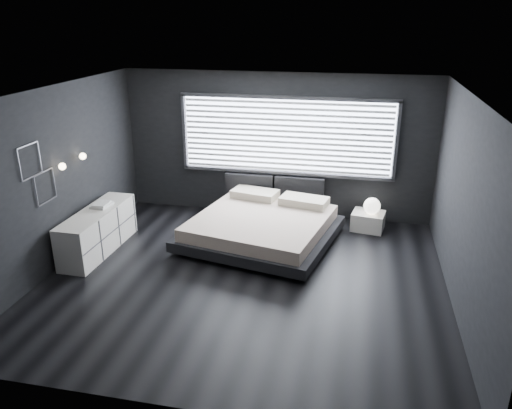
# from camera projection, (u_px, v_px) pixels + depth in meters

# --- Properties ---
(room) EXTENTS (6.04, 6.00, 2.80)m
(room) POSITION_uv_depth(u_px,v_px,m) (244.00, 193.00, 7.14)
(room) COLOR black
(room) RESTS_ON ground
(window) EXTENTS (4.14, 0.09, 1.52)m
(window) POSITION_uv_depth(u_px,v_px,m) (286.00, 136.00, 9.48)
(window) COLOR white
(window) RESTS_ON ground
(headboard) EXTENTS (1.96, 0.16, 0.52)m
(headboard) POSITION_uv_depth(u_px,v_px,m) (274.00, 188.00, 9.85)
(headboard) COLOR black
(headboard) RESTS_ON ground
(sconce_near) EXTENTS (0.18, 0.11, 0.11)m
(sconce_near) POSITION_uv_depth(u_px,v_px,m) (62.00, 166.00, 7.66)
(sconce_near) COLOR silver
(sconce_near) RESTS_ON ground
(sconce_far) EXTENTS (0.18, 0.11, 0.11)m
(sconce_far) POSITION_uv_depth(u_px,v_px,m) (83.00, 156.00, 8.21)
(sconce_far) COLOR silver
(sconce_far) RESTS_ON ground
(wall_art_upper) EXTENTS (0.01, 0.48, 0.48)m
(wall_art_upper) POSITION_uv_depth(u_px,v_px,m) (30.00, 161.00, 7.04)
(wall_art_upper) COLOR #47474C
(wall_art_upper) RESTS_ON ground
(wall_art_lower) EXTENTS (0.01, 0.48, 0.48)m
(wall_art_lower) POSITION_uv_depth(u_px,v_px,m) (45.00, 187.00, 7.44)
(wall_art_lower) COLOR #47474C
(wall_art_lower) RESTS_ON ground
(bed) EXTENTS (2.85, 2.77, 0.63)m
(bed) POSITION_uv_depth(u_px,v_px,m) (262.00, 226.00, 8.79)
(bed) COLOR black
(bed) RESTS_ON ground
(nightstand) EXTENTS (0.65, 0.57, 0.34)m
(nightstand) POSITION_uv_depth(u_px,v_px,m) (368.00, 221.00, 9.33)
(nightstand) COLOR white
(nightstand) RESTS_ON ground
(orb_lamp) EXTENTS (0.31, 0.31, 0.31)m
(orb_lamp) POSITION_uv_depth(u_px,v_px,m) (372.00, 206.00, 9.16)
(orb_lamp) COLOR white
(orb_lamp) RESTS_ON nightstand
(dresser) EXTENTS (0.55, 1.83, 0.73)m
(dresser) POSITION_uv_depth(u_px,v_px,m) (98.00, 231.00, 8.43)
(dresser) COLOR white
(dresser) RESTS_ON ground
(book_stack) EXTENTS (0.29, 0.37, 0.07)m
(book_stack) POSITION_uv_depth(u_px,v_px,m) (102.00, 205.00, 8.47)
(book_stack) COLOR silver
(book_stack) RESTS_ON dresser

